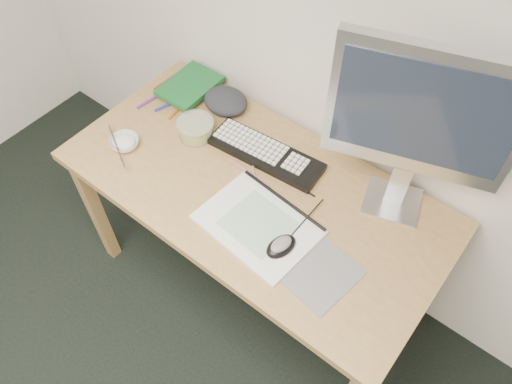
{
  "coord_description": "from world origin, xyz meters",
  "views": [
    {
      "loc": [
        0.61,
        0.58,
        2.16
      ],
      "look_at": [
        -0.02,
        1.37,
        0.83
      ],
      "focal_mm": 35.0,
      "sensor_mm": 36.0,
      "label": 1
    }
  ],
  "objects_px": {
    "keyboard": "(266,154)",
    "rice_bowl": "(125,143)",
    "sketchpad": "(258,224)",
    "desk": "(254,200)",
    "monitor": "(423,119)"
  },
  "relations": [
    {
      "from": "keyboard",
      "to": "rice_bowl",
      "type": "height_order",
      "value": "rice_bowl"
    },
    {
      "from": "sketchpad",
      "to": "rice_bowl",
      "type": "relative_size",
      "value": 3.48
    },
    {
      "from": "desk",
      "to": "keyboard",
      "type": "relative_size",
      "value": 3.17
    },
    {
      "from": "desk",
      "to": "monitor",
      "type": "distance_m",
      "value": 0.69
    },
    {
      "from": "desk",
      "to": "monitor",
      "type": "height_order",
      "value": "monitor"
    },
    {
      "from": "sketchpad",
      "to": "desk",
      "type": "bearing_deg",
      "value": 138.52
    },
    {
      "from": "sketchpad",
      "to": "monitor",
      "type": "distance_m",
      "value": 0.62
    },
    {
      "from": "desk",
      "to": "keyboard",
      "type": "bearing_deg",
      "value": 111.14
    },
    {
      "from": "monitor",
      "to": "rice_bowl",
      "type": "height_order",
      "value": "monitor"
    },
    {
      "from": "keyboard",
      "to": "rice_bowl",
      "type": "bearing_deg",
      "value": -152.04
    },
    {
      "from": "desk",
      "to": "sketchpad",
      "type": "bearing_deg",
      "value": -46.47
    },
    {
      "from": "sketchpad",
      "to": "keyboard",
      "type": "xyz_separation_m",
      "value": [
        -0.17,
        0.26,
        0.01
      ]
    },
    {
      "from": "monitor",
      "to": "keyboard",
      "type": "bearing_deg",
      "value": 174.29
    },
    {
      "from": "rice_bowl",
      "to": "sketchpad",
      "type": "bearing_deg",
      "value": 2.74
    },
    {
      "from": "keyboard",
      "to": "rice_bowl",
      "type": "distance_m",
      "value": 0.54
    }
  ]
}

